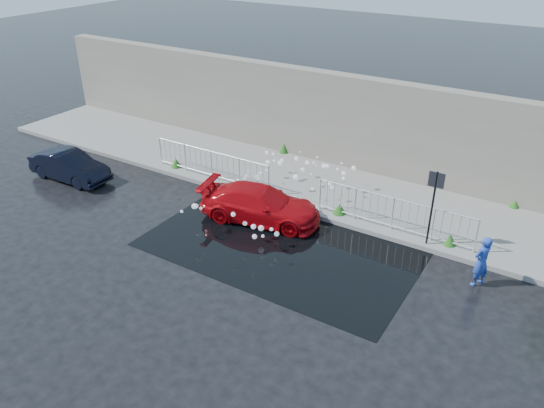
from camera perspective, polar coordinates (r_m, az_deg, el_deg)
The scene contains 13 objects.
ground at distance 15.57m, azimuth -2.25°, elevation -5.54°, with size 90.00×90.00×0.00m, color black.
pavement at distance 19.30m, azimuth 6.06°, elevation 1.70°, with size 30.00×4.00×0.15m, color gray.
curb at distance 17.72m, azimuth 3.17°, elevation -0.74°, with size 30.00×0.25×0.16m, color gray.
retaining_wall at distance 20.45m, azimuth 9.10°, elevation 8.61°, with size 30.00×0.60×3.50m, color #6A6659.
puddle at distance 16.04m, azimuth 1.24°, elevation -4.36°, with size 8.00×5.00×0.01m, color black.
sign_post at distance 15.72m, azimuth 17.01°, elevation 0.77°, with size 0.45×0.06×2.50m.
railing_left at distance 19.69m, azimuth -6.53°, elevation 4.34°, with size 5.05×0.05×1.10m.
railing_right at distance 16.66m, azimuth 12.87°, elevation -0.90°, with size 5.05×0.05×1.10m.
weeds at distance 18.93m, azimuth 4.18°, elevation 2.08°, with size 12.17×3.93×0.39m.
water_spray at distance 17.87m, azimuth 0.40°, elevation 1.79°, with size 3.68×5.74×1.10m.
red_car at distance 17.07m, azimuth -1.25°, elevation -0.03°, with size 1.59×3.92×1.14m, color #AC060D.
dark_car at distance 21.24m, azimuth -20.95°, elevation 3.85°, with size 1.14×3.28×1.08m, color black.
person at distance 15.04m, azimuth 21.60°, elevation -5.75°, with size 0.54×0.35×1.48m, color #203FA4.
Camera 1 is at (7.35, -10.65, 8.65)m, focal length 35.00 mm.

